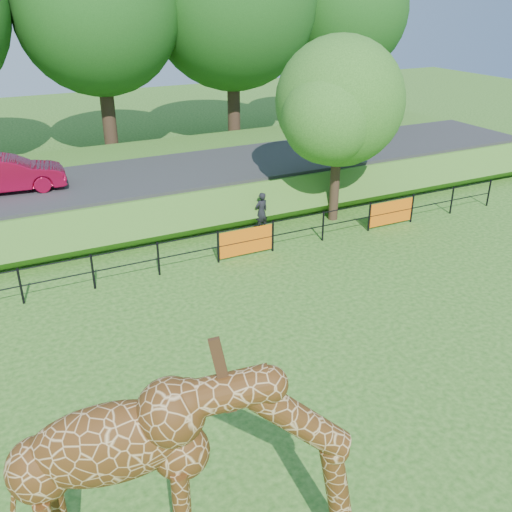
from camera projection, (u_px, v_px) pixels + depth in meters
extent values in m
plane|color=#235816|center=(285.00, 438.00, 11.29)|extent=(90.00, 90.00, 0.00)
cube|color=#235816|center=(102.00, 187.00, 23.57)|extent=(40.00, 9.00, 1.30)
cube|color=#2D2D2F|center=(109.00, 181.00, 22.06)|extent=(40.00, 5.00, 0.12)
imported|color=#A20B2F|center=(7.00, 174.00, 20.45)|extent=(4.05, 1.75, 1.30)
imported|color=black|center=(261.00, 212.00, 20.75)|extent=(0.58, 0.43, 1.46)
cylinder|color=#322216|center=(335.00, 179.00, 21.44)|extent=(0.36, 0.36, 3.20)
sphere|color=#285B19|center=(340.00, 102.00, 20.23)|extent=(4.60, 4.60, 4.60)
sphere|color=#285B19|center=(354.00, 109.00, 21.45)|extent=(3.45, 3.45, 3.45)
sphere|color=#285B19|center=(328.00, 117.00, 19.44)|extent=(3.22, 3.22, 3.22)
cylinder|color=#322216|center=(108.00, 111.00, 28.86)|extent=(0.70, 0.70, 5.00)
sphere|color=#164612|center=(97.00, 11.00, 26.90)|extent=(7.80, 7.80, 7.80)
cylinder|color=#322216|center=(234.00, 100.00, 31.71)|extent=(0.70, 0.70, 5.00)
sphere|color=#164612|center=(232.00, 4.00, 29.63)|extent=(8.80, 8.80, 8.80)
cylinder|color=#322216|center=(339.00, 91.00, 34.55)|extent=(0.70, 0.70, 5.00)
sphere|color=#164612|center=(343.00, 10.00, 32.63)|extent=(7.40, 7.40, 7.40)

